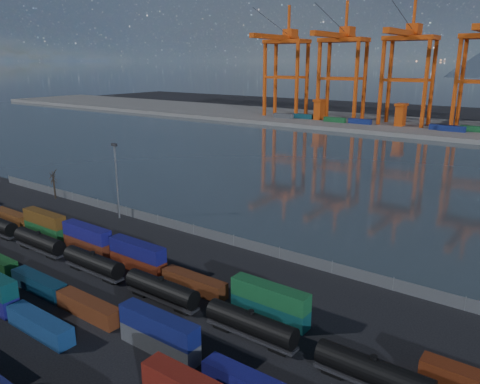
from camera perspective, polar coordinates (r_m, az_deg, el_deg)
The scene contains 13 objects.
ground at distance 69.93m, azimuth -15.10°, elevation -13.36°, with size 700.00×700.00×0.00m, color black.
harbor_water at distance 153.93m, azimuth 16.75°, elevation 2.50°, with size 700.00×700.00×0.00m, color #28333A.
far_quay at distance 253.94m, azimuth 24.95°, elevation 6.90°, with size 700.00×70.00×2.00m, color #514F4C.
container_row_south at distance 65.92m, azimuth -23.37°, elevation -13.89°, with size 126.81×2.34×4.98m.
container_row_mid at distance 76.17m, azimuth -22.83°, elevation -10.40°, with size 140.35×2.28×4.86m.
container_row_north at distance 89.25m, azimuth -18.12°, elevation -5.62°, with size 127.63×2.29×4.88m.
tanker_string at distance 59.94m, azimuth 1.35°, elevation -15.86°, with size 136.72×2.73×3.91m.
waterfront_fence at distance 87.66m, azimuth -0.78°, elevation -5.96°, with size 160.12×0.12×2.20m.
bare_tree at distance 125.32m, azimuth -21.73°, elevation 0.88°, with size 1.87×1.95×7.54m.
yard_light_mast at distance 103.95m, azimuth -14.82°, elevation 1.78°, with size 1.60×0.40×16.60m.
gantry_cranes at distance 246.99m, azimuth 23.90°, elevation 15.72°, with size 199.53×47.09×63.77m.
quay_containers at distance 242.01m, azimuth 21.74°, elevation 7.44°, with size 172.58×10.99×2.60m.
straddle_carriers at distance 243.93m, azimuth 24.06°, elevation 8.32°, with size 140.00×7.00×11.10m.
Camera 1 is at (49.09, -37.04, 33.29)m, focal length 35.00 mm.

